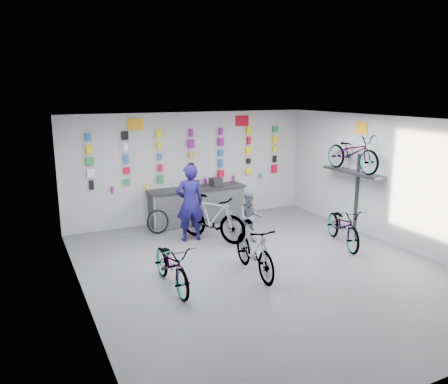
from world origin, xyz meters
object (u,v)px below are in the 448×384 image
counter (197,206)px  bike_right (343,225)px  bike_center (254,249)px  customer (250,218)px  bike_left (172,264)px  bike_service (212,218)px  clerk (190,203)px

counter → bike_right: bearing=-52.2°
bike_center → customer: bearing=68.5°
bike_left → bike_service: bike_service is taller
bike_left → bike_right: bearing=5.5°
bike_right → bike_service: bearing=166.4°
bike_center → bike_service: bike_service is taller
bike_service → clerk: bearing=123.4°
bike_center → clerk: 2.52m
bike_left → bike_service: (1.76, 2.08, 0.11)m
counter → bike_center: 3.71m
customer → bike_center: bearing=-97.9°
bike_service → bike_right: bearing=-63.9°
counter → bike_left: 4.06m
bike_left → bike_center: size_ratio=0.98×
counter → bike_service: (-0.21, -1.46, 0.07)m
customer → clerk: bearing=166.3°
bike_left → bike_right: size_ratio=0.95×
customer → bike_right: bearing=-11.4°
bike_service → clerk: 0.66m
customer → counter: bearing=123.1°
bike_left → clerk: 2.68m
bike_left → customer: 2.93m
bike_right → customer: (-1.90, 1.10, 0.14)m
bike_center → bike_right: 2.81m
clerk → bike_center: bearing=104.6°
bike_left → clerk: bearing=60.9°
bike_center → bike_service: size_ratio=0.94×
clerk → customer: (1.22, -0.78, -0.32)m
bike_left → bike_service: bearing=49.6°
bike_right → bike_service: (-2.63, 1.65, 0.08)m
bike_center → bike_service: 2.24m
bike_left → counter: bearing=60.6°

